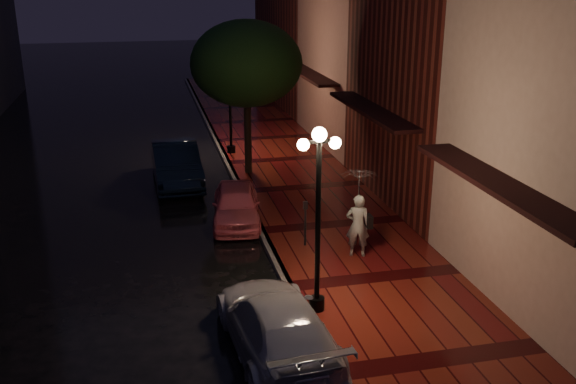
{
  "coord_description": "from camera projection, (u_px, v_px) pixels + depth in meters",
  "views": [
    {
      "loc": [
        -3.22,
        -17.67,
        7.53
      ],
      "look_at": [
        0.75,
        -0.25,
        1.4
      ],
      "focal_mm": 40.0,
      "sensor_mm": 36.0,
      "label": 1
    }
  ],
  "objects": [
    {
      "name": "street_tree",
      "position": [
        247.0,
        66.0,
        23.69
      ],
      "size": [
        4.16,
        4.16,
        5.8
      ],
      "color": "black",
      "rests_on": "sidewalk"
    },
    {
      "name": "pink_car",
      "position": [
        236.0,
        205.0,
        20.16
      ],
      "size": [
        1.93,
        3.77,
        1.23
      ],
      "primitive_type": "imported",
      "rotation": [
        0.0,
        0.0,
        -0.14
      ],
      "color": "#DA5966",
      "rests_on": "ground"
    },
    {
      "name": "sidewalk",
      "position": [
        333.0,
        226.0,
        19.87
      ],
      "size": [
        4.5,
        60.0,
        0.15
      ],
      "primitive_type": "cube",
      "color": "#4A0D0E",
      "rests_on": "ground"
    },
    {
      "name": "curb",
      "position": [
        262.0,
        233.0,
        19.39
      ],
      "size": [
        0.25,
        60.0,
        0.15
      ],
      "primitive_type": "cube",
      "color": "#595451",
      "rests_on": "ground"
    },
    {
      "name": "streetlamp_near",
      "position": [
        318.0,
        210.0,
        14.04
      ],
      "size": [
        0.96,
        0.36,
        4.31
      ],
      "color": "black",
      "rests_on": "sidewalk"
    },
    {
      "name": "ground",
      "position": [
        262.0,
        235.0,
        19.42
      ],
      "size": [
        120.0,
        120.0,
        0.0
      ],
      "primitive_type": "plane",
      "color": "black",
      "rests_on": "ground"
    },
    {
      "name": "woman_with_umbrella",
      "position": [
        359.0,
        199.0,
        17.13
      ],
      "size": [
        1.03,
        1.05,
        2.47
      ],
      "rotation": [
        0.0,
        0.0,
        2.8
      ],
      "color": "white",
      "rests_on": "sidewalk"
    },
    {
      "name": "storefront_mid",
      "position": [
        459.0,
        38.0,
        20.95
      ],
      "size": [
        5.0,
        8.0,
        11.0
      ],
      "primitive_type": "cube",
      "color": "#511914",
      "rests_on": "ground"
    },
    {
      "name": "navy_car",
      "position": [
        176.0,
        164.0,
        23.87
      ],
      "size": [
        1.77,
        4.73,
        1.54
      ],
      "primitive_type": "imported",
      "rotation": [
        0.0,
        0.0,
        0.03
      ],
      "color": "black",
      "rests_on": "ground"
    },
    {
      "name": "storefront_far",
      "position": [
        373.0,
        44.0,
        28.65
      ],
      "size": [
        5.0,
        8.0,
        9.0
      ],
      "primitive_type": "cube",
      "color": "#8C5951",
      "rests_on": "ground"
    },
    {
      "name": "silver_car",
      "position": [
        277.0,
        325.0,
        13.15
      ],
      "size": [
        2.23,
        4.76,
        1.34
      ],
      "primitive_type": "imported",
      "rotation": [
        0.0,
        0.0,
        3.22
      ],
      "color": "#B6B5BD",
      "rests_on": "ground"
    },
    {
      "name": "parking_meter",
      "position": [
        305.0,
        219.0,
        18.05
      ],
      "size": [
        0.12,
        0.1,
        1.33
      ],
      "rotation": [
        0.0,
        0.0,
        -0.04
      ],
      "color": "black",
      "rests_on": "sidewalk"
    },
    {
      "name": "storefront_extra",
      "position": [
        315.0,
        18.0,
        37.71
      ],
      "size": [
        5.0,
        12.0,
        10.0
      ],
      "primitive_type": "cube",
      "color": "#511914",
      "rests_on": "ground"
    },
    {
      "name": "streetlamp_far",
      "position": [
        230.0,
        96.0,
        26.95
      ],
      "size": [
        0.96,
        0.36,
        4.31
      ],
      "color": "black",
      "rests_on": "sidewalk"
    }
  ]
}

